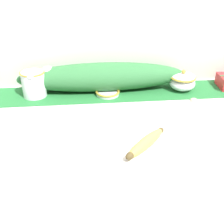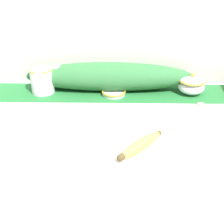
{
  "view_description": "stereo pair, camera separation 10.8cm",
  "coord_description": "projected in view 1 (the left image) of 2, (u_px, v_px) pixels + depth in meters",
  "views": [
    {
      "loc": [
        -0.07,
        -0.97,
        1.44
      ],
      "look_at": [
        0.02,
        -0.04,
        0.91
      ],
      "focal_mm": 45.0,
      "sensor_mm": 36.0,
      "label": 1
    },
    {
      "loc": [
        0.03,
        -0.98,
        1.44
      ],
      "look_at": [
        0.02,
        -0.04,
        0.91
      ],
      "focal_mm": 45.0,
      "sensor_mm": 36.0,
      "label": 2
    }
  ],
  "objects": [
    {
      "name": "countertop",
      "position": [
        108.0,
        196.0,
        1.34
      ],
      "size": [
        1.54,
        0.71,
        0.86
      ],
      "primitive_type": "cube",
      "color": "silver",
      "rests_on": "ground_plane"
    },
    {
      "name": "back_wall",
      "position": [
        100.0,
        15.0,
        1.29
      ],
      "size": [
        2.34,
        0.04,
        2.4
      ],
      "primitive_type": "cube",
      "color": "silver",
      "rests_on": "ground_plane"
    },
    {
      "name": "table_runner",
      "position": [
        103.0,
        93.0,
        1.34
      ],
      "size": [
        1.42,
        0.21,
        0.0
      ],
      "primitive_type": "cube",
      "color": "#236B33",
      "rests_on": "countertop"
    },
    {
      "name": "cream_pitcher",
      "position": [
        34.0,
        83.0,
        1.28
      ],
      "size": [
        0.11,
        0.13,
        0.12
      ],
      "color": "white",
      "rests_on": "countertop"
    },
    {
      "name": "sugar_bowl",
      "position": [
        183.0,
        81.0,
        1.35
      ],
      "size": [
        0.12,
        0.12,
        0.1
      ],
      "color": "white",
      "rests_on": "countertop"
    },
    {
      "name": "small_dish",
      "position": [
        108.0,
        93.0,
        1.32
      ],
      "size": [
        0.11,
        0.11,
        0.02
      ],
      "color": "white",
      "rests_on": "countertop"
    },
    {
      "name": "banana",
      "position": [
        146.0,
        143.0,
        0.95
      ],
      "size": [
        0.17,
        0.18,
        0.04
      ],
      "rotation": [
        0.0,
        0.0,
        0.79
      ],
      "color": "#DBCC4C",
      "rests_on": "countertop"
    },
    {
      "name": "spoon",
      "position": [
        191.0,
        101.0,
        1.27
      ],
      "size": [
        0.16,
        0.11,
        0.01
      ],
      "rotation": [
        0.0,
        0.0,
        0.58
      ],
      "color": "#A89E89",
      "rests_on": "countertop"
    },
    {
      "name": "poinsettia_garland",
      "position": [
        102.0,
        77.0,
        1.34
      ],
      "size": [
        0.8,
        0.15,
        0.14
      ],
      "color": "#2D6B38",
      "rests_on": "countertop"
    }
  ]
}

